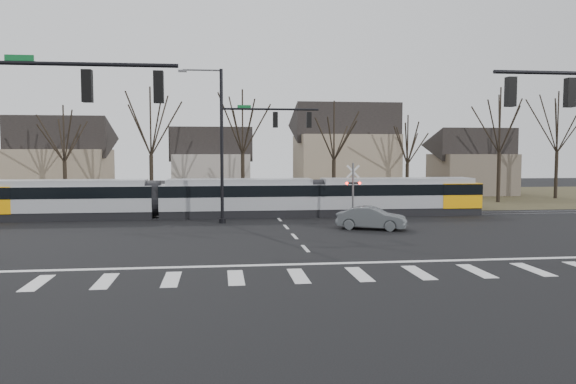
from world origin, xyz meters
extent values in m
plane|color=black|center=(0.00, 0.00, 0.00)|extent=(140.00, 140.00, 0.00)
cube|color=#38331E|center=(0.00, 32.00, 0.01)|extent=(140.00, 28.00, 0.01)
cube|color=silver|center=(-10.80, -4.00, 0.01)|extent=(0.60, 2.60, 0.01)
cube|color=silver|center=(-8.40, -4.00, 0.01)|extent=(0.60, 2.60, 0.01)
cube|color=silver|center=(-6.00, -4.00, 0.01)|extent=(0.60, 2.60, 0.01)
cube|color=silver|center=(-3.60, -4.00, 0.01)|extent=(0.60, 2.60, 0.01)
cube|color=silver|center=(-1.20, -4.00, 0.01)|extent=(0.60, 2.60, 0.01)
cube|color=silver|center=(1.20, -4.00, 0.01)|extent=(0.60, 2.60, 0.01)
cube|color=silver|center=(3.60, -4.00, 0.01)|extent=(0.60, 2.60, 0.01)
cube|color=silver|center=(6.00, -4.00, 0.01)|extent=(0.60, 2.60, 0.01)
cube|color=silver|center=(8.40, -4.00, 0.01)|extent=(0.60, 2.60, 0.01)
cube|color=silver|center=(0.00, -1.80, 0.01)|extent=(28.00, 0.35, 0.01)
cube|color=silver|center=(0.00, 2.00, 0.01)|extent=(0.18, 2.00, 0.01)
cube|color=silver|center=(0.00, 6.00, 0.01)|extent=(0.18, 2.00, 0.01)
cube|color=silver|center=(0.00, 10.00, 0.01)|extent=(0.18, 2.00, 0.01)
cube|color=silver|center=(0.00, 14.00, 0.01)|extent=(0.18, 2.00, 0.01)
cube|color=silver|center=(0.00, 18.00, 0.01)|extent=(0.18, 2.00, 0.01)
cube|color=silver|center=(0.00, 22.00, 0.01)|extent=(0.18, 2.00, 0.01)
cube|color=silver|center=(0.00, 26.00, 0.01)|extent=(0.18, 2.00, 0.01)
cube|color=silver|center=(0.00, 30.00, 0.01)|extent=(0.18, 2.00, 0.01)
cube|color=#59595E|center=(0.00, 15.10, 0.03)|extent=(90.00, 0.12, 0.06)
cube|color=#59595E|center=(0.00, 16.50, 0.03)|extent=(90.00, 0.12, 0.06)
cube|color=gray|center=(-15.07, 16.00, 1.39)|extent=(12.37, 2.66, 2.78)
cube|color=black|center=(-15.07, 16.00, 1.95)|extent=(12.39, 2.70, 0.81)
cube|color=gray|center=(-2.71, 16.00, 1.39)|extent=(11.41, 2.66, 2.78)
cube|color=black|center=(-2.71, 16.00, 1.95)|extent=(11.43, 2.70, 0.81)
cube|color=gray|center=(9.18, 16.00, 1.39)|extent=(12.37, 2.66, 2.78)
cube|color=black|center=(9.18, 16.00, 1.95)|extent=(12.39, 2.70, 0.81)
cube|color=#F9A307|center=(13.84, 16.00, 1.47)|extent=(3.04, 2.72, 1.85)
imported|color=#525659|center=(5.09, 8.31, 0.70)|extent=(4.61, 5.32, 1.39)
cylinder|color=black|center=(-8.75, -6.00, 7.60)|extent=(6.50, 0.14, 0.14)
cube|color=#0C5926|center=(-10.50, -6.00, 7.75)|extent=(0.90, 0.03, 0.22)
cube|color=black|center=(-8.43, -6.00, 6.90)|extent=(0.32, 0.32, 1.05)
sphere|color=#FF0C07|center=(-8.43, -6.00, 7.23)|extent=(0.22, 0.22, 0.22)
cube|color=black|center=(-6.15, -6.00, 6.90)|extent=(0.32, 0.32, 1.05)
sphere|color=#FF0C07|center=(-6.15, -6.00, 7.23)|extent=(0.22, 0.22, 0.22)
cube|color=black|center=(8.43, -6.00, 6.90)|extent=(0.32, 0.32, 1.05)
sphere|color=#FF0C07|center=(8.43, -6.00, 7.23)|extent=(0.22, 0.22, 0.22)
cube|color=black|center=(6.15, -6.00, 6.90)|extent=(0.32, 0.32, 1.05)
sphere|color=#FF0C07|center=(6.15, -6.00, 7.23)|extent=(0.22, 0.22, 0.22)
cylinder|color=black|center=(-4.00, 12.50, 5.10)|extent=(0.22, 0.22, 10.20)
cylinder|color=black|center=(-4.00, 12.50, 0.15)|extent=(0.44, 0.44, 0.30)
cylinder|color=black|center=(-0.75, 12.50, 7.60)|extent=(6.50, 0.14, 0.14)
cube|color=#0C5926|center=(-2.50, 12.50, 7.75)|extent=(0.90, 0.03, 0.22)
cube|color=black|center=(-0.42, 12.50, 6.90)|extent=(0.32, 0.32, 1.05)
sphere|color=#FF0C07|center=(-0.42, 12.50, 7.23)|extent=(0.22, 0.22, 0.22)
cube|color=black|center=(1.85, 12.50, 6.90)|extent=(0.32, 0.32, 1.05)
sphere|color=#FF0C07|center=(1.85, 12.50, 7.23)|extent=(0.22, 0.22, 0.22)
cube|color=#59595B|center=(-6.50, 12.50, 10.02)|extent=(0.55, 0.22, 0.14)
cylinder|color=#59595B|center=(5.00, 12.80, 2.00)|extent=(0.14, 0.14, 4.00)
cylinder|color=#59595B|center=(5.00, 12.80, 0.10)|extent=(0.36, 0.36, 0.20)
cube|color=silver|center=(5.00, 12.80, 3.40)|extent=(0.95, 0.04, 0.95)
cube|color=silver|center=(5.00, 12.80, 3.40)|extent=(0.95, 0.04, 0.95)
cube|color=black|center=(5.00, 12.80, 2.60)|extent=(1.00, 0.10, 0.12)
sphere|color=#FF0C07|center=(4.55, 12.72, 2.60)|extent=(0.18, 0.18, 0.18)
sphere|color=#FF0C07|center=(5.45, 12.72, 2.60)|extent=(0.18, 0.18, 0.18)
cube|color=gray|center=(-20.00, 34.00, 2.50)|extent=(9.00, 8.00, 5.00)
cube|color=gray|center=(-5.00, 36.00, 2.25)|extent=(8.00, 7.00, 4.50)
cube|color=gray|center=(9.00, 33.00, 3.25)|extent=(10.00, 8.00, 6.50)
cube|color=brown|center=(24.00, 35.00, 2.25)|extent=(8.00, 7.00, 4.50)
camera|label=1|loc=(-4.20, -25.06, 4.77)|focal=35.00mm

